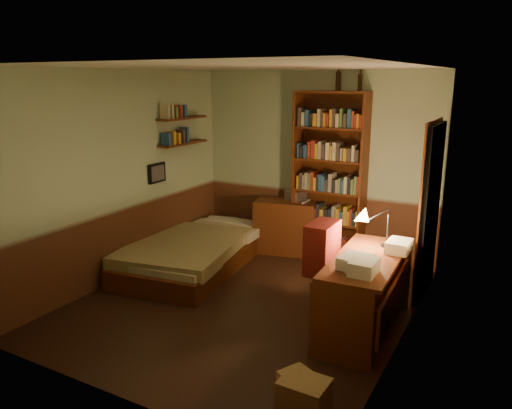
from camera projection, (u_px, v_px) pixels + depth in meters
The scene contains 24 objects.
floor at pixel (245, 303), 5.70m from camera, with size 3.50×4.00×0.02m, color black.
ceiling at pixel (244, 66), 5.06m from camera, with size 3.50×4.00×0.02m, color silver.
wall_back at pixel (316, 164), 7.09m from camera, with size 3.50×0.02×2.60m, color #A5BB97.
wall_left at pixel (123, 176), 6.20m from camera, with size 0.02×4.00×2.60m, color #A5BB97.
wall_right at pixel (411, 212), 4.56m from camera, with size 0.02×4.00×2.60m, color #A5BB97.
wall_front at pixel (108, 244), 3.67m from camera, with size 3.50×0.02×2.60m, color #A5BB97.
doorway at pixel (430, 211), 5.75m from camera, with size 0.06×0.90×2.00m, color black.
door_trim at pixel (427, 211), 5.77m from camera, with size 0.02×0.98×2.08m, color #401B0A.
bed at pixel (195, 241), 6.75m from camera, with size 1.24×2.32×0.69m, color olive.
dresser at pixel (285, 227), 7.26m from camera, with size 0.87×0.44×0.77m, color #522410.
mini_stereo at pixel (296, 195), 7.21m from camera, with size 0.26×0.20×0.14m, color #B2B2B7.
bookshelf at pixel (329, 177), 6.86m from camera, with size 1.00×0.31×2.33m, color #522410.
bottle_left at pixel (338, 81), 6.62m from camera, with size 0.07×0.07×0.25m, color black.
bottle_right at pixel (360, 83), 6.48m from camera, with size 0.06×0.06×0.21m, color black.
desk at pixel (365, 295), 4.98m from camera, with size 0.60×1.46×0.78m, color #522410.
paper_stack at pixel (399, 246), 5.03m from camera, with size 0.22×0.30×0.12m, color silver.
desk_lamp at pixel (389, 215), 5.12m from camera, with size 0.21×0.21×0.69m, color black.
office_chair at pixel (339, 270), 5.23m from camera, with size 0.53×0.47×1.07m, color #2F583B.
red_jacket at pixel (315, 194), 5.08m from camera, with size 0.25×0.46×0.55m, color maroon.
wall_shelf_lower at pixel (183, 143), 7.01m from camera, with size 0.20×0.90×0.03m, color #522410.
wall_shelf_upper at pixel (182, 118), 6.92m from camera, with size 0.20×0.90×0.03m, color #522410.
framed_picture at pixel (157, 173), 6.71m from camera, with size 0.04×0.32×0.26m, color black.
cardboard_box_a at pixel (304, 396), 3.80m from camera, with size 0.36×0.29×0.27m, color #977C4D.
cardboard_box_b at pixel (299, 387), 3.96m from camera, with size 0.30×0.25×0.21m, color #977C4D.
Camera 1 is at (2.64, -4.54, 2.49)m, focal length 35.00 mm.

